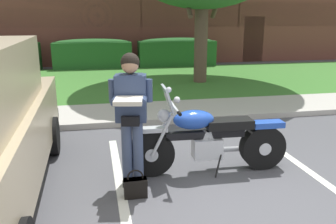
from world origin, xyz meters
The scene contains 13 objects.
ground_plane centered at (0.00, 0.00, 0.00)m, with size 140.00×140.00×0.00m, color #4C4C51.
curb_strip centered at (0.00, 3.23, 0.06)m, with size 60.00×0.20×0.12m, color #B7B2A8.
concrete_walk centered at (0.00, 4.08, 0.04)m, with size 60.00×1.50×0.08m, color #B7B2A8.
grass_lawn centered at (0.00, 7.90, 0.03)m, with size 60.00×6.13×0.06m, color #3D752D.
stall_stripe_0 centered at (-1.35, 0.20, 0.00)m, with size 0.12×4.40×0.01m, color silver.
stall_stripe_1 centered at (1.31, 0.20, 0.00)m, with size 0.12×4.40×0.01m, color silver.
motorcycle centered at (-0.03, 0.88, 0.49)m, with size 2.24×0.82×1.26m.
rider_person centered at (-1.18, 0.72, 1.01)m, with size 0.53×0.62×1.70m.
handbag centered at (-1.18, 0.37, 0.14)m, with size 0.28×0.13×0.36m.
hedge_left centered at (-5.31, 11.12, 0.65)m, with size 2.90×0.90×1.24m.
hedge_center_left centered at (-1.80, 11.12, 0.65)m, with size 3.12×0.90×1.24m.
hedge_center_right centered at (1.72, 11.12, 0.65)m, with size 3.26×0.90×1.24m.
brick_building centered at (0.34, 16.67, 2.09)m, with size 26.79×9.23×4.18m.
Camera 1 is at (-1.53, -3.41, 2.13)m, focal length 36.99 mm.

